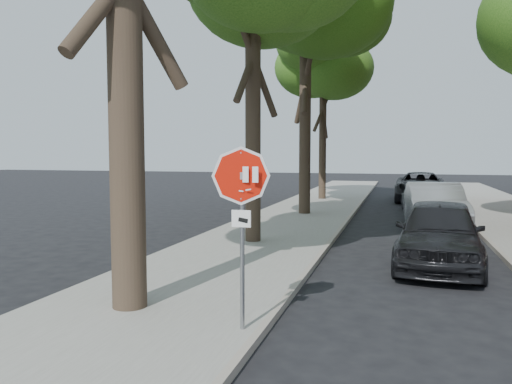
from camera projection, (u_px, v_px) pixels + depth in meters
ground at (290, 342)px, 6.96m from camera, size 120.00×120.00×0.00m
sidewalk_left at (292, 220)px, 19.14m from camera, size 4.00×55.00×0.12m
curb_left at (346, 222)px, 18.57m from camera, size 0.12×55.00×0.13m
curb_right at (474, 227)px, 17.36m from camera, size 0.12×55.00×0.13m
stop_sign at (242, 202)px, 6.97m from camera, size 0.76×0.34×2.61m
tree_mid_b at (306, 23)px, 20.54m from camera, size 5.88×5.46×10.36m
tree_far at (323, 70)px, 27.37m from camera, size 5.29×4.91×9.33m
car_a at (439, 233)px, 11.56m from camera, size 2.23×4.77×1.58m
car_b at (434, 207)px, 17.05m from camera, size 2.02×5.02×1.62m
car_c at (427, 198)px, 21.95m from camera, size 2.34×4.84×1.36m
car_d at (421, 187)px, 27.24m from camera, size 2.75×5.81×1.60m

